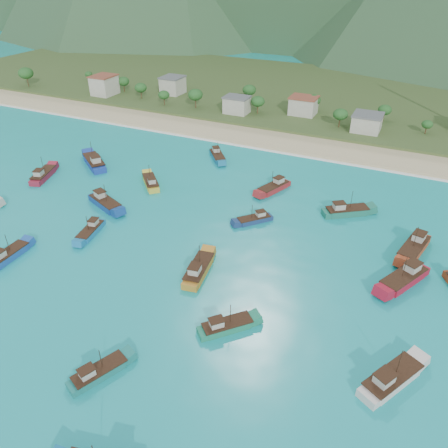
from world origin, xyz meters
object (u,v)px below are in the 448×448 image
at_px(boat_21, 404,279).
at_px(boat_19, 391,380).
at_px(boat_12, 105,203).
at_px(boat_15, 254,220).
at_px(boat_18, 217,157).
at_px(boat_23, 151,183).
at_px(boat_27, 43,175).
at_px(boat_0, 226,327).
at_px(boat_20, 91,231).
at_px(boat_26, 8,256).
at_px(boat_22, 346,212).
at_px(boat_17, 99,373).
at_px(boat_8, 94,163).
at_px(boat_1, 199,270).
at_px(boat_10, 274,188).
at_px(boat_11, 414,248).

bearing_deg(boat_21, boat_19, 118.90).
height_order(boat_12, boat_15, boat_12).
relative_size(boat_18, boat_23, 1.04).
bearing_deg(boat_23, boat_18, 27.08).
relative_size(boat_12, boat_21, 0.96).
bearing_deg(boat_27, boat_0, -42.60).
distance_m(boat_12, boat_21, 70.53).
distance_m(boat_20, boat_26, 17.40).
bearing_deg(boat_18, boat_22, 119.37).
xyz_separation_m(boat_20, boat_22, (50.20, 32.83, 0.22)).
distance_m(boat_17, boat_22, 67.54).
bearing_deg(boat_8, boat_21, -65.51).
bearing_deg(boat_1, boat_10, 79.22).
height_order(boat_19, boat_23, boat_19).
xyz_separation_m(boat_18, boat_19, (58.92, -63.96, 0.13)).
bearing_deg(boat_21, boat_10, -9.12).
distance_m(boat_10, boat_22, 20.58).
height_order(boat_10, boat_15, boat_10).
bearing_deg(boat_26, boat_11, 24.63).
bearing_deg(boat_11, boat_15, 18.32).
height_order(boat_19, boat_22, boat_19).
distance_m(boat_18, boat_23, 25.50).
bearing_deg(boat_11, boat_12, 22.91).
distance_m(boat_0, boat_26, 49.12).
bearing_deg(boat_26, boat_0, -1.03).
distance_m(boat_17, boat_20, 40.59).
height_order(boat_26, boat_27, boat_27).
height_order(boat_8, boat_27, boat_8).
relative_size(boat_8, boat_21, 1.02).
relative_size(boat_15, boat_18, 0.83).
distance_m(boat_11, boat_20, 70.19).
relative_size(boat_11, boat_15, 1.54).
bearing_deg(boat_18, boat_10, 112.24).
xyz_separation_m(boat_22, boat_23, (-51.37, -6.55, -0.12)).
distance_m(boat_0, boat_20, 42.31).
bearing_deg(boat_18, boat_21, 107.84).
relative_size(boat_15, boat_27, 0.71).
bearing_deg(boat_22, boat_27, -114.18).
bearing_deg(boat_23, boat_19, -74.14).
relative_size(boat_8, boat_23, 1.34).
height_order(boat_12, boat_23, boat_12).
xyz_separation_m(boat_0, boat_1, (-11.25, 11.40, 0.17)).
xyz_separation_m(boat_1, boat_15, (2.71, 22.85, -0.25)).
xyz_separation_m(boat_10, boat_23, (-31.33, -11.22, -0.04)).
relative_size(boat_11, boat_12, 1.05).
bearing_deg(boat_1, boat_11, 25.59).
distance_m(boat_0, boat_19, 26.27).
relative_size(boat_18, boat_27, 0.86).
distance_m(boat_21, boat_27, 96.76).
bearing_deg(boat_22, boat_8, -122.81).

